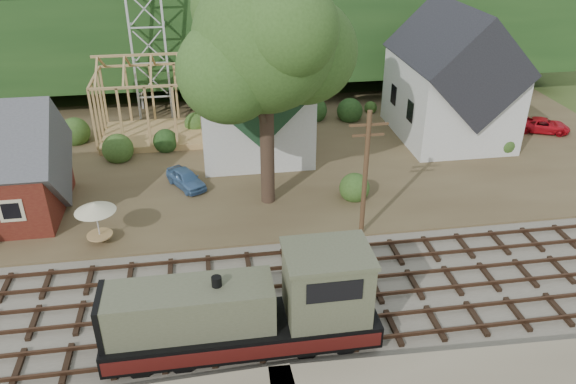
{
  "coord_description": "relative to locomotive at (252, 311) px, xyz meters",
  "views": [
    {
      "loc": [
        -1.7,
        -22.14,
        18.35
      ],
      "look_at": [
        2.7,
        6.0,
        3.0
      ],
      "focal_mm": 35.0,
      "sensor_mm": 36.0,
      "label": 1
    }
  ],
  "objects": [
    {
      "name": "ground",
      "position": [
        0.29,
        3.0,
        -2.11
      ],
      "size": [
        140.0,
        140.0,
        0.0
      ],
      "primitive_type": "plane",
      "color": "#384C1E",
      "rests_on": "ground"
    },
    {
      "name": "railroad_bed",
      "position": [
        0.29,
        3.0,
        -2.03
      ],
      "size": [
        64.0,
        11.0,
        0.16
      ],
      "primitive_type": "cube",
      "color": "#726B5B",
      "rests_on": "ground"
    },
    {
      "name": "village_flat",
      "position": [
        0.29,
        21.0,
        -1.96
      ],
      "size": [
        64.0,
        26.0,
        0.3
      ],
      "primitive_type": "cube",
      "color": "brown",
      "rests_on": "ground"
    },
    {
      "name": "hillside",
      "position": [
        0.29,
        45.0,
        -2.11
      ],
      "size": [
        70.0,
        28.96,
        12.74
      ],
      "primitive_type": "cube",
      "rotation": [
        -0.17,
        0.0,
        0.0
      ],
      "color": "#1E3F19",
      "rests_on": "ground"
    },
    {
      "name": "ridge",
      "position": [
        0.29,
        61.0,
        -2.11
      ],
      "size": [
        80.0,
        20.0,
        12.0
      ],
      "primitive_type": "cube",
      "color": "black",
      "rests_on": "ground"
    },
    {
      "name": "church",
      "position": [
        2.29,
        22.68,
        3.07
      ],
      "size": [
        8.4,
        15.17,
        13.0
      ],
      "color": "silver",
      "rests_on": "village_flat"
    },
    {
      "name": "farmhouse",
      "position": [
        18.29,
        22.0,
        2.76
      ],
      "size": [
        8.4,
        10.8,
        10.6
      ],
      "color": "silver",
      "rests_on": "village_flat"
    },
    {
      "name": "timber_frame",
      "position": [
        -5.71,
        25.0,
        1.16
      ],
      "size": [
        8.2,
        6.2,
        6.99
      ],
      "color": "tan",
      "rests_on": "village_flat"
    },
    {
      "name": "lattice_tower",
      "position": [
        -5.71,
        31.0,
        7.92
      ],
      "size": [
        3.2,
        3.2,
        12.12
      ],
      "color": "silver",
      "rests_on": "village_flat"
    },
    {
      "name": "big_tree",
      "position": [
        2.46,
        13.08,
        8.11
      ],
      "size": [
        10.9,
        8.4,
        14.7
      ],
      "color": "#38281E",
      "rests_on": "village_flat"
    },
    {
      "name": "telegraph_pole_near",
      "position": [
        7.29,
        8.2,
        2.14
      ],
      "size": [
        2.2,
        0.28,
        8.0
      ],
      "color": "#4C331E",
      "rests_on": "ground"
    },
    {
      "name": "locomotive",
      "position": [
        0.0,
        0.0,
        0.0
      ],
      "size": [
        11.88,
        2.97,
        4.75
      ],
      "color": "black",
      "rests_on": "railroad_bed"
    },
    {
      "name": "car_blue",
      "position": [
        -3.03,
        15.83,
        -1.19
      ],
      "size": [
        3.08,
        3.91,
        1.25
      ],
      "primitive_type": "imported",
      "rotation": [
        0.0,
        0.0,
        0.52
      ],
      "color": "#507BAD",
      "rests_on": "village_flat"
    },
    {
      "name": "car_red",
      "position": [
        26.73,
        21.27,
        -1.22
      ],
      "size": [
        4.67,
        3.42,
        1.18
      ],
      "primitive_type": "imported",
      "rotation": [
        0.0,
        0.0,
        1.18
      ],
      "color": "red",
      "rests_on": "village_flat"
    },
    {
      "name": "patio_set",
      "position": [
        -7.95,
        9.61,
        0.39
      ],
      "size": [
        2.32,
        2.32,
        2.59
      ],
      "color": "silver",
      "rests_on": "village_flat"
    }
  ]
}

